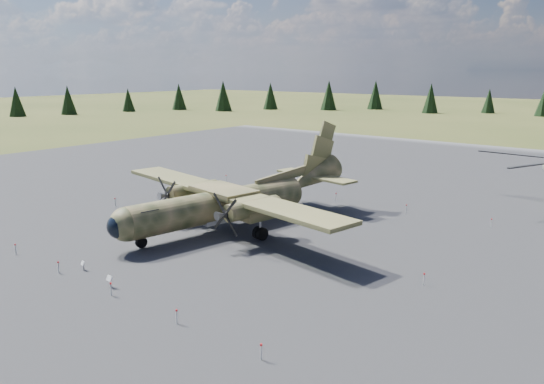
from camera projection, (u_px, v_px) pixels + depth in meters
The scene contains 7 objects.
ground at pixel (235, 237), 44.25m from camera, with size 500.00×500.00×0.00m, color brown.
apron at pixel (304, 212), 51.89m from camera, with size 120.00×120.00×0.04m, color #5E5E63.
transport_plane at pixel (233, 198), 46.49m from camera, with size 28.00×25.19×9.23m.
info_placard_left at pixel (83, 264), 36.83m from camera, with size 0.44×0.26×0.64m.
info_placard_right at pixel (110, 280), 33.89m from camera, with size 0.50×0.24×0.77m.
barrier_fence at pixel (230, 230), 44.35m from camera, with size 33.12×29.62×0.85m.
treeline at pixel (236, 209), 34.24m from camera, with size 305.20×309.74×10.96m.
Camera 1 is at (28.68, -31.21, 13.59)m, focal length 35.00 mm.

